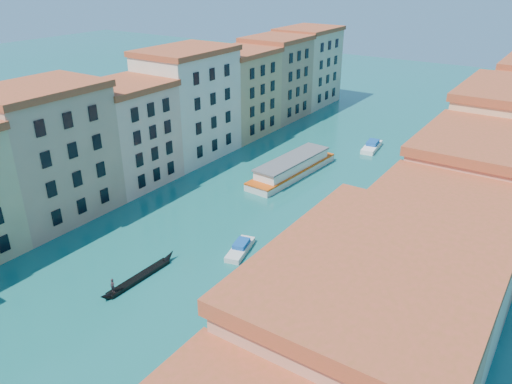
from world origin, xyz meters
TOP-DOWN VIEW (x-y plane):
  - left_bank_palazzos at (-26.00, 64.68)m, footprint 12.80×128.40m
  - right_bank_palazzos at (30.00, 65.00)m, footprint 12.80×128.40m
  - quay at (22.00, 65.00)m, footprint 4.00×140.00m
  - mooring_poles_right at (19.10, 28.80)m, footprint 1.44×54.24m
  - vaporetto_far at (-3.79, 73.12)m, footprint 6.53×22.22m
  - gondola_fore at (-2.85, 33.95)m, footprint 1.42×12.44m
  - gondola_far at (11.20, 67.09)m, footprint 7.40×11.22m
  - motorboat_mid at (3.76, 46.11)m, footprint 3.53×6.70m
  - motorboat_far at (3.14, 94.27)m, footprint 3.47×8.24m

SIDE VIEW (x-z plane):
  - gondola_far at x=11.20m, z-range -0.53..1.26m
  - gondola_fore at x=-2.85m, z-range -0.82..1.66m
  - quay at x=22.00m, z-range 0.00..1.00m
  - motorboat_mid at x=3.76m, z-range -0.15..1.18m
  - motorboat_far at x=3.14m, z-range -0.18..1.47m
  - mooring_poles_right at x=19.10m, z-range -0.30..2.90m
  - vaporetto_far at x=-3.79m, z-range -0.16..3.10m
  - left_bank_palazzos at x=-26.00m, z-range -0.79..20.21m
  - right_bank_palazzos at x=30.00m, z-range -0.75..20.25m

